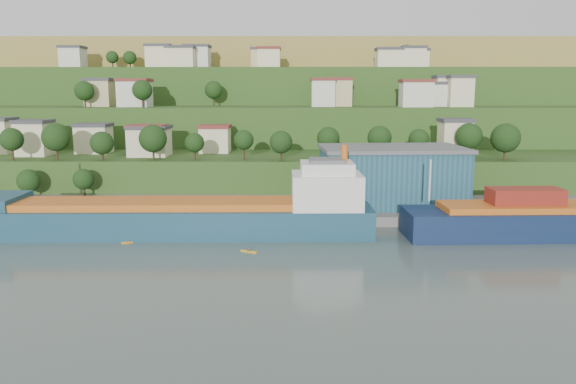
{
  "coord_description": "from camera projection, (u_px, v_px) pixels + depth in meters",
  "views": [
    {
      "loc": [
        13.82,
        -94.04,
        26.5
      ],
      "look_at": [
        12.93,
        15.0,
        7.09
      ],
      "focal_mm": 35.0,
      "sensor_mm": 36.0,
      "label": 1
    }
  ],
  "objects": [
    {
      "name": "ground",
      "position": [
        213.0,
        247.0,
        97.34
      ],
      "size": [
        500.0,
        500.0,
        0.0
      ],
      "primitive_type": "plane",
      "color": "#495951",
      "rests_on": "ground"
    },
    {
      "name": "quay",
      "position": [
        320.0,
        213.0,
        124.74
      ],
      "size": [
        220.0,
        26.0,
        4.0
      ],
      "primitive_type": "cube",
      "color": "slate",
      "rests_on": "ground"
    },
    {
      "name": "hillside",
      "position": [
        263.0,
        149.0,
        263.41
      ],
      "size": [
        360.0,
        210.8,
        96.0
      ],
      "color": "#284719",
      "rests_on": "ground"
    },
    {
      "name": "cargo_ship_near",
      "position": [
        187.0,
        219.0,
        105.37
      ],
      "size": [
        74.73,
        13.25,
        19.15
      ],
      "rotation": [
        0.0,
        0.0,
        0.02
      ],
      "color": "#133E48",
      "rests_on": "ground"
    },
    {
      "name": "warehouse",
      "position": [
        391.0,
        175.0,
        123.74
      ],
      "size": [
        32.17,
        20.98,
        12.8
      ],
      "rotation": [
        0.0,
        0.0,
        0.07
      ],
      "color": "#1D4857",
      "rests_on": "quay"
    },
    {
      "name": "kayak_orange",
      "position": [
        130.0,
        242.0,
        100.16
      ],
      "size": [
        3.06,
        1.68,
        0.77
      ],
      "rotation": [
        0.0,
        0.0,
        0.39
      ],
      "color": "orange",
      "rests_on": "ground"
    },
    {
      "name": "kayak_yellow",
      "position": [
        249.0,
        251.0,
        94.35
      ],
      "size": [
        2.93,
        1.73,
        0.75
      ],
      "rotation": [
        0.0,
        0.0,
        -0.43
      ],
      "color": "gold",
      "rests_on": "ground"
    }
  ]
}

